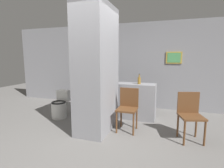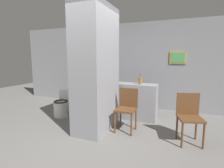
{
  "view_description": "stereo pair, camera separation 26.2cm",
  "coord_description": "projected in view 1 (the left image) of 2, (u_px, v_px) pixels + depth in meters",
  "views": [
    {
      "loc": [
        1.41,
        -2.8,
        1.55
      ],
      "look_at": [
        0.16,
        0.97,
        0.95
      ],
      "focal_mm": 28.0,
      "sensor_mm": 36.0,
      "label": 1
    },
    {
      "loc": [
        1.66,
        -2.71,
        1.55
      ],
      "look_at": [
        0.16,
        0.97,
        0.95
      ],
      "focal_mm": 28.0,
      "sensor_mm": 36.0,
      "label": 2
    }
  ],
  "objects": [
    {
      "name": "bottle_tall",
      "position": [
        139.0,
        80.0,
        4.32
      ],
      "size": [
        0.08,
        0.08,
        0.26
      ],
      "color": "olive",
      "rests_on": "counter_shelf"
    },
    {
      "name": "ground_plane",
      "position": [
        88.0,
        140.0,
        3.3
      ],
      "size": [
        14.0,
        14.0,
        0.0
      ],
      "primitive_type": "plane",
      "color": "slate"
    },
    {
      "name": "chair_near_pillar",
      "position": [
        128.0,
        107.0,
        3.73
      ],
      "size": [
        0.41,
        0.41,
        0.9
      ],
      "rotation": [
        0.0,
        0.0,
        -0.0
      ],
      "color": "brown",
      "rests_on": "ground_plane"
    },
    {
      "name": "chair_by_doorway",
      "position": [
        190.0,
        113.0,
        3.28
      ],
      "size": [
        0.5,
        0.5,
        0.9
      ],
      "rotation": [
        0.0,
        0.0,
        0.28
      ],
      "color": "brown",
      "rests_on": "ground_plane"
    },
    {
      "name": "bicycle",
      "position": [
        97.0,
        101.0,
        4.93
      ],
      "size": [
        1.66,
        0.42,
        0.68
      ],
      "color": "black",
      "rests_on": "ground_plane"
    },
    {
      "name": "toilet",
      "position": [
        60.0,
        106.0,
        4.57
      ],
      "size": [
        0.38,
        0.54,
        0.69
      ],
      "color": "silver",
      "rests_on": "ground_plane"
    },
    {
      "name": "wall_back",
      "position": [
        124.0,
        65.0,
        5.57
      ],
      "size": [
        8.0,
        0.09,
        2.6
      ],
      "color": "gray",
      "rests_on": "ground_plane"
    },
    {
      "name": "pillar_center",
      "position": [
        97.0,
        70.0,
        3.65
      ],
      "size": [
        0.64,
        1.13,
        2.6
      ],
      "color": "gray",
      "rests_on": "ground_plane"
    },
    {
      "name": "counter_shelf",
      "position": [
        130.0,
        101.0,
        4.51
      ],
      "size": [
        1.3,
        0.44,
        0.9
      ],
      "color": "gray",
      "rests_on": "ground_plane"
    }
  ]
}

